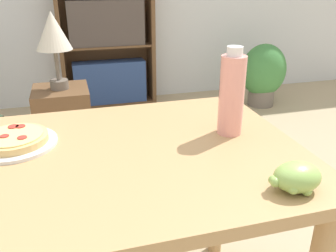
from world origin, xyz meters
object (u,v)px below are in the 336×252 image
Objects in this scene: side_table at (65,128)px; potted_plant_floor at (263,73)px; table_lamp at (53,34)px; drink_bottle at (232,94)px; grape_bunch at (296,177)px; pizza_on_plate at (14,141)px; bookshelf at (106,20)px.

side_table is 0.90× the size of potted_plant_floor.
table_lamp reaches higher than potted_plant_floor.
table_lamp is (-0.53, 1.30, 0.00)m from drink_bottle.
drink_bottle is at bearing 91.71° from grape_bunch.
table_lamp is at bearing 112.41° from drink_bottle.
pizza_on_plate is at bearing 146.99° from grape_bunch.
table_lamp is at bearing 0.00° from side_table.
table_lamp is at bearing 108.46° from grape_bunch.
grape_bunch is at bearing -87.64° from bookshelf.
bookshelf is 3.64× the size of table_lamp.
potted_plant_floor is (1.84, 0.71, 0.05)m from side_table.
drink_bottle is at bearing -67.59° from table_lamp.
potted_plant_floor is at bearing -16.68° from bookshelf.
bookshelf is at bearing 92.45° from drink_bottle.
table_lamp reaches higher than side_table.
potted_plant_floor is at bearing 61.08° from grape_bunch.
grape_bunch is 0.07× the size of bookshelf.
drink_bottle is 0.45× the size of potted_plant_floor.
grape_bunch reaches higher than pizza_on_plate.
potted_plant_floor is (1.41, -0.42, -0.49)m from bookshelf.
drink_bottle is 0.58× the size of table_lamp.
pizza_on_plate reaches higher than side_table.
grape_bunch is 0.35m from drink_bottle.
side_table is at bearing 108.46° from grape_bunch.
drink_bottle is 0.50× the size of side_table.
side_table is at bearing -110.71° from bookshelf.
potted_plant_floor is (1.30, 2.35, -0.45)m from grape_bunch.
drink_bottle reaches higher than potted_plant_floor.
pizza_on_plate is 0.14× the size of bookshelf.
drink_bottle is at bearing -67.59° from side_table.
potted_plant_floor is (1.84, 0.71, -0.55)m from table_lamp.
grape_bunch is 2.77m from bookshelf.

